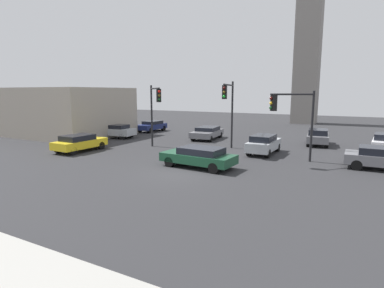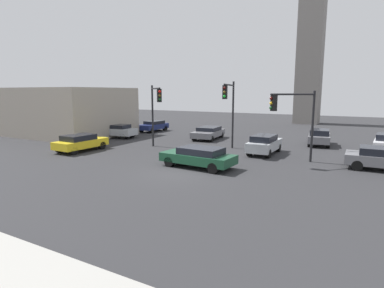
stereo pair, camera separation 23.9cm
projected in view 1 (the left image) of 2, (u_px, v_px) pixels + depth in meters
The scene contains 12 objects.
ground_plane at pixel (181, 173), 18.65m from camera, with size 106.37×106.37×0.00m, color #2D2D30.
traffic_light_0 at pixel (155, 104), 25.57m from camera, with size 2.63×2.60×5.29m.
traffic_light_1 at pixel (229, 102), 24.64m from camera, with size 0.96×3.82×5.59m.
traffic_light_2 at pixel (293, 112), 20.57m from camera, with size 2.42×2.55×4.81m.
car_0 at pixel (318, 137), 28.26m from camera, with size 2.17×4.22×1.44m.
car_1 at pixel (207, 132), 31.89m from camera, with size 2.51×4.76×1.23m.
car_3 at pixel (114, 131), 32.74m from camera, with size 4.60×2.29×1.39m.
car_4 at pixel (199, 156), 19.83m from camera, with size 4.82×2.32×1.30m.
car_5 at pixel (152, 126), 37.95m from camera, with size 1.95×4.07×1.28m.
car_6 at pixel (264, 144), 24.23m from camera, with size 1.77×4.20×1.48m.
car_7 at pixel (79, 142), 25.25m from camera, with size 2.01×4.28×1.34m.
building_flank at pixel (57, 111), 35.45m from camera, with size 15.32×9.32×5.17m, color #A89E8E.
Camera 1 is at (9.11, -15.67, 4.72)m, focal length 29.41 mm.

